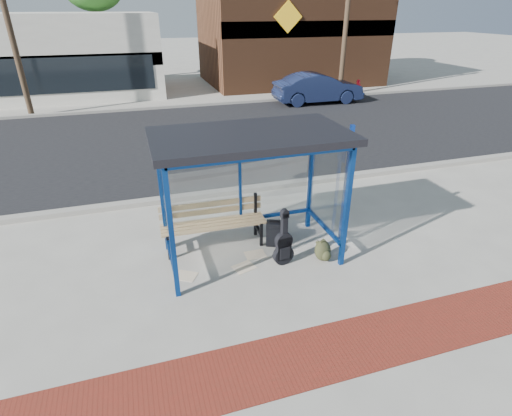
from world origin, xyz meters
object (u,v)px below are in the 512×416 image
object	(u,v)px
backpack	(323,251)
suitcase	(274,234)
bench	(213,221)
guitar_bag	(284,246)
parked_car	(318,88)
fire_hydrant	(358,85)

from	to	relation	value
backpack	suitcase	bearing A→B (deg)	119.38
bench	guitar_bag	xyz separation A→B (m)	(1.08, -1.04, -0.15)
guitar_bag	parked_car	xyz separation A→B (m)	(6.56, 12.46, 0.32)
backpack	parked_car	bearing A→B (deg)	52.73
backpack	guitar_bag	bearing A→B (deg)	159.41
guitar_bag	fire_hydrant	xyz separation A→B (m)	(9.90, 14.32, -0.02)
bench	backpack	bearing A→B (deg)	-30.11
guitar_bag	fire_hydrant	bearing A→B (deg)	47.93
guitar_bag	backpack	world-z (taller)	guitar_bag
bench	parked_car	bearing A→B (deg)	58.05
bench	backpack	distance (m)	2.20
fire_hydrant	parked_car	bearing A→B (deg)	-150.81
fire_hydrant	suitcase	bearing A→B (deg)	-125.75
guitar_bag	suitcase	size ratio (longest dim) A/B	1.89
bench	suitcase	xyz separation A→B (m)	(1.15, -0.37, -0.28)
parked_car	fire_hydrant	world-z (taller)	parked_car
backpack	fire_hydrant	size ratio (longest dim) A/B	0.59
bench	guitar_bag	bearing A→B (deg)	-42.03
suitcase	fire_hydrant	size ratio (longest dim) A/B	0.83
parked_car	backpack	bearing A→B (deg)	156.59
guitar_bag	backpack	bearing A→B (deg)	-15.53
guitar_bag	fire_hydrant	world-z (taller)	guitar_bag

